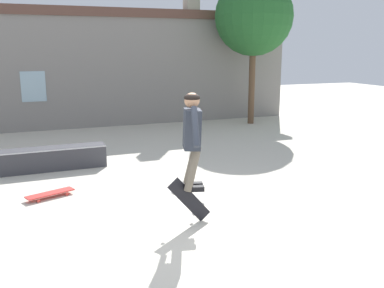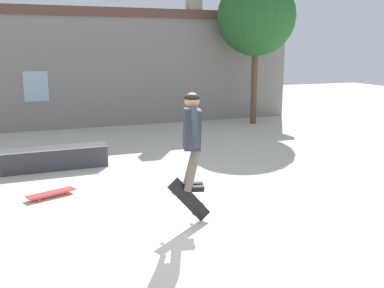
# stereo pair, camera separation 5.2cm
# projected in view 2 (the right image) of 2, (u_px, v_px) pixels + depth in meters

# --- Properties ---
(ground_plane) EXTENTS (40.00, 40.00, 0.00)m
(ground_plane) POSITION_uv_depth(u_px,v_px,m) (189.00, 235.00, 5.78)
(ground_plane) COLOR beige
(building_backdrop) EXTENTS (14.34, 0.52, 4.52)m
(building_backdrop) POSITION_uv_depth(u_px,v_px,m) (93.00, 66.00, 13.38)
(building_backdrop) COLOR gray
(building_backdrop) RESTS_ON ground_plane
(tree_right) EXTENTS (2.50, 2.50, 4.70)m
(tree_right) POSITION_uv_depth(u_px,v_px,m) (256.00, 17.00, 13.56)
(tree_right) COLOR brown
(tree_right) RESTS_ON ground_plane
(skate_ledge) EXTENTS (2.13, 0.50, 0.47)m
(skate_ledge) POSITION_uv_depth(u_px,v_px,m) (55.00, 158.00, 8.89)
(skate_ledge) COLOR #38383D
(skate_ledge) RESTS_ON ground_plane
(skater) EXTENTS (0.38, 1.16, 1.37)m
(skater) POSITION_uv_depth(u_px,v_px,m) (192.00, 133.00, 5.86)
(skater) COLOR #282D38
(skateboard_flipping) EXTENTS (0.69, 0.16, 0.75)m
(skateboard_flipping) POSITION_uv_depth(u_px,v_px,m) (189.00, 200.00, 6.08)
(skateboard_flipping) COLOR black
(skateboard_resting) EXTENTS (0.83, 0.48, 0.08)m
(skateboard_resting) POSITION_uv_depth(u_px,v_px,m) (51.00, 193.00, 7.25)
(skateboard_resting) COLOR red
(skateboard_resting) RESTS_ON ground_plane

